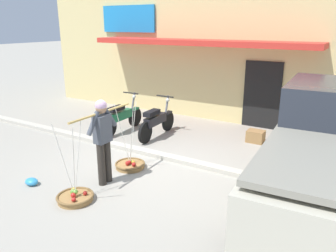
% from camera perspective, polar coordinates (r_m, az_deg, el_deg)
% --- Properties ---
extents(ground_plane, '(90.00, 90.00, 0.00)m').
position_cam_1_polar(ground_plane, '(7.39, -4.34, -7.15)').
color(ground_plane, '#9E998C').
extents(sidewalk_curb, '(20.00, 0.24, 0.10)m').
position_cam_1_polar(sidewalk_curb, '(7.90, -1.41, -5.04)').
color(sidewalk_curb, '#BAB4A5').
rests_on(sidewalk_curb, ground).
extents(fruit_vendor, '(0.22, 1.65, 1.70)m').
position_cam_1_polar(fruit_vendor, '(6.46, -11.16, -1.77)').
color(fruit_vendor, '#2D2823').
rests_on(fruit_vendor, ground).
extents(fruit_basket_left_side, '(0.66, 0.66, 1.45)m').
position_cam_1_polar(fruit_basket_left_side, '(6.28, -15.68, -11.67)').
color(fruit_basket_left_side, '#9E7542').
rests_on(fruit_basket_left_side, ground).
extents(fruit_basket_right_side, '(0.66, 0.66, 1.45)m').
position_cam_1_polar(fruit_basket_right_side, '(7.38, -6.54, -6.62)').
color(fruit_basket_right_side, '#9E7542').
rests_on(fruit_basket_right_side, ground).
extents(motorcycle_nearest_shop, '(0.54, 1.82, 1.09)m').
position_cam_1_polar(motorcycle_nearest_shop, '(9.70, -7.97, 1.57)').
color(motorcycle_nearest_shop, black).
rests_on(motorcycle_nearest_shop, ground).
extents(motorcycle_second_in_row, '(0.54, 1.82, 1.09)m').
position_cam_1_polar(motorcycle_second_in_row, '(9.17, -1.99, 0.82)').
color(motorcycle_second_in_row, black).
rests_on(motorcycle_second_in_row, ground).
extents(parked_truck, '(2.36, 4.80, 2.10)m').
position_cam_1_polar(parked_truck, '(5.85, 26.81, -4.84)').
color(parked_truck, beige).
rests_on(parked_truck, ground).
extents(storefront_building, '(13.00, 6.00, 4.20)m').
position_cam_1_polar(storefront_building, '(13.11, 10.93, 12.81)').
color(storefront_building, '#DBC684').
rests_on(storefront_building, ground).
extents(plastic_litter_bag, '(0.28, 0.22, 0.14)m').
position_cam_1_polar(plastic_litter_bag, '(7.13, -22.43, -8.84)').
color(plastic_litter_bag, '#3393D1').
rests_on(plastic_litter_bag, ground).
extents(wooden_crate, '(0.44, 0.36, 0.32)m').
position_cam_1_polar(wooden_crate, '(9.16, 14.84, -1.72)').
color(wooden_crate, olive).
rests_on(wooden_crate, ground).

